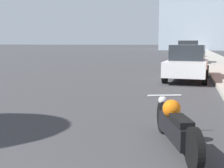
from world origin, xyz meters
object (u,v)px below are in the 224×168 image
Objects in this scene: motorcycle at (175,125)px; parked_car_yellow at (188,51)px; parked_car_white at (187,63)px; parked_car_silver at (188,52)px.

motorcycle is 0.55× the size of parked_car_yellow.
parked_car_yellow is (0.09, 29.98, 0.41)m from motorcycle.
parked_car_yellow is at bearing 94.35° from parked_car_white.
motorcycle is at bearing -93.78° from parked_car_yellow.
parked_car_silver is at bearing 94.36° from parked_car_white.
motorcycle is 0.53× the size of parked_car_white.
parked_car_white is 1.04× the size of parked_car_yellow.
parked_car_white is (0.13, 9.24, 0.41)m from motorcycle.
parked_car_yellow is (-0.02, 10.03, -0.13)m from parked_car_silver.
parked_car_yellow reaches higher than motorcycle.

